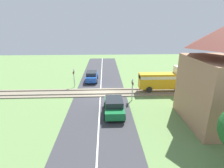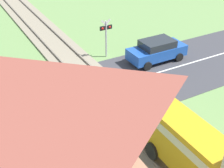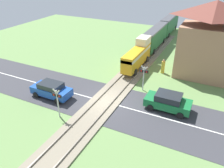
{
  "view_description": "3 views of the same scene",
  "coord_description": "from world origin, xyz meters",
  "px_view_note": "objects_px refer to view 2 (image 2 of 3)",
  "views": [
    {
      "loc": [
        20.88,
        0.59,
        8.35
      ],
      "look_at": [
        0.0,
        1.48,
        1.2
      ],
      "focal_mm": 28.0,
      "sensor_mm": 36.0,
      "label": 1
    },
    {
      "loc": [
        6.83,
        13.66,
        9.7
      ],
      "look_at": [
        0.0,
        1.48,
        1.2
      ],
      "focal_mm": 50.0,
      "sensor_mm": 36.0,
      "label": 2
    },
    {
      "loc": [
        8.14,
        -15.11,
        11.46
      ],
      "look_at": [
        0.0,
        1.48,
        1.2
      ],
      "focal_mm": 35.0,
      "sensor_mm": 36.0,
      "label": 3
    }
  ],
  "objects_px": {
    "car_near_crossing": "(157,50)",
    "car_far_side": "(7,121)",
    "crossing_signal_west_approach": "(106,33)",
    "crossing_signal_east_approach": "(88,111)"
  },
  "relations": [
    {
      "from": "car_far_side",
      "to": "crossing_signal_west_approach",
      "type": "distance_m",
      "value": 9.5
    },
    {
      "from": "car_far_side",
      "to": "crossing_signal_west_approach",
      "type": "relative_size",
      "value": 1.46
    },
    {
      "from": "car_near_crossing",
      "to": "crossing_signal_east_approach",
      "type": "xyz_separation_m",
      "value": [
        7.52,
        5.12,
        0.96
      ]
    },
    {
      "from": "car_near_crossing",
      "to": "car_far_side",
      "type": "xyz_separation_m",
      "value": [
        10.6,
        2.88,
        0.02
      ]
    },
    {
      "from": "car_near_crossing",
      "to": "car_far_side",
      "type": "relative_size",
      "value": 1.0
    },
    {
      "from": "car_far_side",
      "to": "car_near_crossing",
      "type": "bearing_deg",
      "value": -164.79
    },
    {
      "from": "car_near_crossing",
      "to": "car_far_side",
      "type": "distance_m",
      "value": 10.98
    },
    {
      "from": "car_near_crossing",
      "to": "crossing_signal_east_approach",
      "type": "relative_size",
      "value": 1.47
    },
    {
      "from": "car_near_crossing",
      "to": "crossing_signal_west_approach",
      "type": "distance_m",
      "value": 3.61
    },
    {
      "from": "crossing_signal_west_approach",
      "to": "crossing_signal_east_approach",
      "type": "distance_m",
      "value": 8.83
    }
  ]
}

